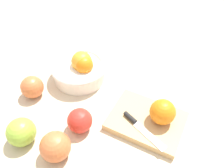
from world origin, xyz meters
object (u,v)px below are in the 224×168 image
at_px(bowl, 80,69).
at_px(apple_front_center_2, 55,146).
at_px(knife, 138,125).
at_px(orange_on_board, 163,112).
at_px(apple_front_left_2, 32,87).
at_px(apple_front_center, 79,120).
at_px(apple_front_left, 21,132).
at_px(cutting_board, 146,121).

xyz_separation_m(bowl, apple_front_center_2, (0.17, -0.25, -0.00)).
relative_size(bowl, knife, 1.26).
height_order(bowl, orange_on_board, bowl).
bearing_deg(apple_front_left_2, apple_front_center, 1.75).
bearing_deg(apple_front_left_2, orange_on_board, 23.34).
xyz_separation_m(knife, apple_front_left_2, (-0.35, -0.11, 0.01)).
relative_size(orange_on_board, apple_front_left, 0.93).
distance_m(cutting_board, apple_front_left_2, 0.38).
height_order(knife, apple_front_left_2, apple_front_left_2).
bearing_deg(apple_front_center_2, bowl, 123.43).
relative_size(apple_front_center, apple_front_left, 0.91).
distance_m(knife, apple_front_center_2, 0.23).
xyz_separation_m(orange_on_board, knife, (-0.04, -0.06, -0.03)).
xyz_separation_m(apple_front_left, apple_front_center_2, (0.11, 0.03, 0.00)).
bearing_deg(orange_on_board, apple_front_center, -137.70).
distance_m(apple_front_left, apple_front_left_2, 0.17).
distance_m(orange_on_board, apple_front_left, 0.40).
xyz_separation_m(orange_on_board, apple_front_center, (-0.18, -0.16, -0.02)).
distance_m(cutting_board, apple_front_center_2, 0.27).
bearing_deg(apple_front_center, bowl, 134.49).
height_order(knife, apple_front_left, apple_front_left).
xyz_separation_m(knife, apple_front_center_2, (-0.12, -0.20, 0.01)).
relative_size(orange_on_board, knife, 0.48).
xyz_separation_m(bowl, knife, (0.29, -0.05, -0.01)).
height_order(cutting_board, knife, knife).
distance_m(knife, apple_front_left, 0.32).
bearing_deg(apple_front_center_2, apple_front_left, -163.84).
relative_size(knife, apple_front_center_2, 1.91).
xyz_separation_m(cutting_board, apple_front_center_2, (-0.13, -0.24, 0.03)).
relative_size(orange_on_board, apple_front_center, 1.01).
bearing_deg(knife, apple_front_center, -144.27).
bearing_deg(apple_front_center_2, cutting_board, 61.88).
relative_size(orange_on_board, apple_front_center_2, 0.91).
relative_size(bowl, apple_front_left, 2.46).
bearing_deg(knife, apple_front_left, -134.77).
relative_size(cutting_board, apple_front_center_2, 2.65).
bearing_deg(apple_front_left, apple_front_left_2, 134.34).
height_order(cutting_board, apple_front_left_2, apple_front_left_2).
bearing_deg(bowl, orange_on_board, 1.32).
relative_size(apple_front_left, apple_front_center_2, 0.98).
distance_m(cutting_board, apple_front_left, 0.36).
relative_size(bowl, apple_front_center_2, 2.41).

